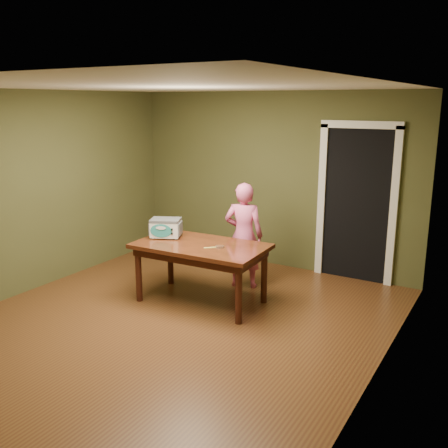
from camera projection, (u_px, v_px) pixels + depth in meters
floor at (174, 322)px, 5.69m from camera, size 5.00×5.00×0.00m
room_shell at (171, 173)px, 5.28m from camera, size 4.52×5.02×2.61m
doorway at (363, 202)px, 7.10m from camera, size 1.10×0.66×2.25m
dining_table at (201, 252)px, 6.13m from camera, size 1.64×0.97×0.75m
toy_oven at (166, 227)px, 6.38m from camera, size 0.46×0.39×0.24m
baking_pan at (220, 247)px, 5.96m from camera, size 0.10×0.10×0.02m
spatula at (211, 248)px, 5.94m from camera, size 0.15×0.14×0.01m
child at (244, 235)px, 6.65m from camera, size 0.60×0.48×1.42m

